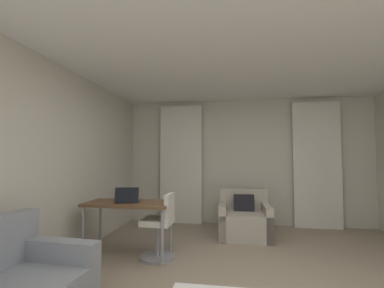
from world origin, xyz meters
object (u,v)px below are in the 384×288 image
at_px(armchair, 244,220).
at_px(desk, 129,207).
at_px(laptop, 128,199).
at_px(desk_chair, 160,229).

distance_m(armchair, desk, 2.07).
bearing_deg(armchair, laptop, -142.67).
distance_m(armchair, desk_chair, 1.70).
xyz_separation_m(desk, laptop, (0.00, -0.05, 0.12)).
relative_size(desk, laptop, 3.27).
xyz_separation_m(desk_chair, laptop, (-0.46, -0.04, 0.40)).
bearing_deg(desk, armchair, 36.15).
bearing_deg(desk, desk_chair, -1.63).
height_order(desk_chair, laptop, laptop).
height_order(desk, desk_chair, desk_chair).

